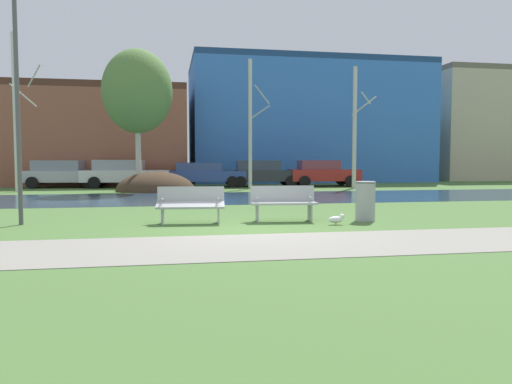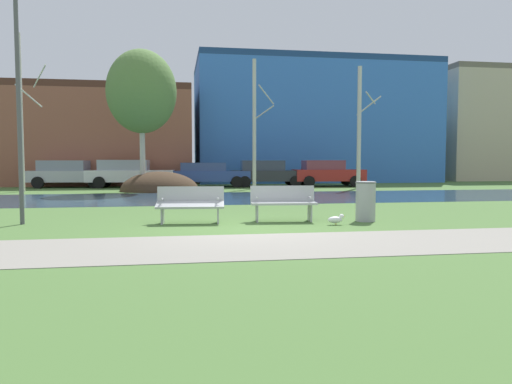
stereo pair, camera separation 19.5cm
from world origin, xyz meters
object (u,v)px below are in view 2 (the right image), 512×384
bench_right (283,202)px  parked_wagon_fourth_dark (267,173)px  bench_left (190,204)px  parked_suv_fifth_red (327,173)px  streetlamp (17,50)px  trash_bin (366,201)px  seagull (336,219)px  parked_hatch_third_blue (208,174)px  parked_van_nearest_silver (69,173)px  parked_sedan_second_white (129,173)px

bench_right → parked_wagon_fourth_dark: (2.56, 15.94, 0.32)m
bench_left → parked_suv_fifth_red: (8.35, 15.57, 0.32)m
streetlamp → trash_bin: bearing=-5.2°
seagull → streetlamp: streetlamp is taller
trash_bin → streetlamp: 8.93m
seagull → parked_hatch_third_blue: bearing=96.3°
streetlamp → parked_van_nearest_silver: 16.77m
parked_sedan_second_white → parked_wagon_fourth_dark: parked_sedan_second_white is taller
bench_left → bench_right: (2.27, 0.00, 0.00)m
bench_right → trash_bin: 2.03m
parked_hatch_third_blue → parked_suv_fifth_red: bearing=-3.5°
trash_bin → parked_sedan_second_white: bearing=113.6°
bench_left → parked_sedan_second_white: parked_sedan_second_white is taller
bench_left → parked_wagon_fourth_dark: parked_wagon_fourth_dark is taller
streetlamp → parked_van_nearest_silver: streetlamp is taller
trash_bin → parked_van_nearest_silver: (-10.52, 17.03, 0.28)m
parked_hatch_third_blue → parked_van_nearest_silver: bearing=174.6°
bench_left → parked_van_nearest_silver: parked_van_nearest_silver is taller
parked_hatch_third_blue → parked_suv_fifth_red: 6.89m
trash_bin → bench_right: bearing=171.2°
seagull → parked_wagon_fourth_dark: size_ratio=0.10×
bench_left → trash_bin: size_ratio=1.67×
streetlamp → parked_sedan_second_white: streetlamp is taller
seagull → parked_wagon_fourth_dark: (1.50, 16.80, 0.66)m
bench_right → parked_van_nearest_silver: (-8.52, 16.72, 0.32)m
parked_hatch_third_blue → parked_wagon_fourth_dark: size_ratio=1.03×
parked_sedan_second_white → bench_left: bearing=-79.8°
bench_left → parked_van_nearest_silver: bearing=110.5°
bench_right → parked_hatch_third_blue: size_ratio=0.36×
parked_van_nearest_silver → parked_suv_fifth_red: size_ratio=1.10×
trash_bin → parked_suv_fifth_red: 16.40m
bench_left → parked_wagon_fourth_dark: 16.66m
trash_bin → streetlamp: bearing=174.8°
bench_left → parked_hatch_third_blue: 16.07m
parked_wagon_fourth_dark → parked_suv_fifth_red: size_ratio=1.07×
parked_sedan_second_white → parked_suv_fifth_red: 11.29m
trash_bin → seagull: bearing=-149.7°
parked_wagon_fourth_dark → bench_right: bearing=-99.1°
parked_wagon_fourth_dark → seagull: bearing=-95.1°
bench_right → parked_sedan_second_white: 17.01m
bench_left → seagull: bearing=-14.5°
bench_right → parked_van_nearest_silver: bearing=117.0°
streetlamp → parked_van_nearest_silver: bearing=98.2°
seagull → parked_suv_fifth_red: 17.20m
parked_sedan_second_white → seagull: bearing=-69.9°
seagull → parked_sedan_second_white: parked_sedan_second_white is taller
seagull → parked_hatch_third_blue: parked_hatch_third_blue is taller
parked_van_nearest_silver → parked_hatch_third_blue: (7.71, -0.72, -0.05)m
trash_bin → parked_sedan_second_white: (-7.20, 16.50, 0.29)m
streetlamp → bench_right: bearing=-4.1°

